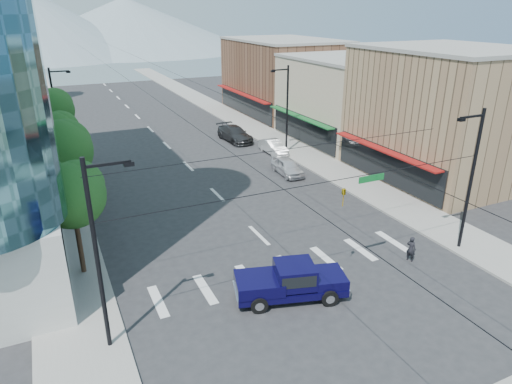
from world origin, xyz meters
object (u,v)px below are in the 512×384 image
pedestrian (411,249)px  parked_car_far (235,134)px  parked_car_mid (273,147)px  pickup_truck (290,281)px  parked_car_near (287,167)px

pedestrian → parked_car_far: size_ratio=0.28×
pedestrian → parked_car_mid: size_ratio=0.37×
pickup_truck → pedestrian: bearing=17.5°
pickup_truck → parked_car_near: 19.35m
parked_car_near → pedestrian: bearing=-89.9°
pedestrian → parked_car_far: 29.31m
parked_car_mid → pickup_truck: bearing=-115.4°
parked_car_mid → parked_car_far: 6.45m
parked_car_far → parked_car_near: bearing=-94.6°
parked_car_near → parked_car_mid: parked_car_near is taller
pickup_truck → pedestrian: pickup_truck is taller
pedestrian → parked_car_far: (0.71, 29.30, 0.04)m
parked_car_near → pickup_truck: bearing=-115.8°
parked_car_far → parked_car_mid: bearing=-78.4°
pedestrian → parked_car_near: size_ratio=0.37×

